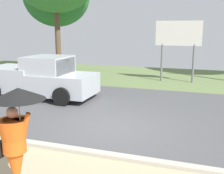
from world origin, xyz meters
name	(u,v)px	position (x,y,z in m)	size (l,w,h in m)	color
ground_plane	(133,105)	(0.00, 2.95, -0.05)	(40.00, 22.00, 0.20)	#4C4C4F
monk_pedestrian	(16,138)	(-0.51, -3.92, 1.09)	(1.07, 0.98, 2.13)	#E55B19
pickup_truck	(40,78)	(-4.37, 2.79, 0.87)	(5.20, 2.28, 1.88)	#ADB2BA
roadside_billboard	(178,38)	(1.13, 8.57, 2.55)	(2.60, 0.12, 3.50)	slate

